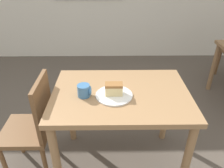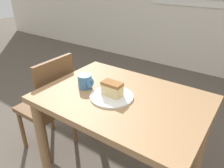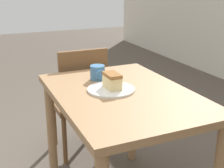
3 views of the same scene
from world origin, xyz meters
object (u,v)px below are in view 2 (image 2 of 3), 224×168
Objects in this scene: plate at (112,96)px; coffee_mug at (85,82)px; cake_slice at (112,89)px; chair_near_window at (50,103)px; dining_table_near at (122,112)px.

coffee_mug is at bearing 179.03° from plate.
chair_near_window is at bearing 178.93° from cake_slice.
coffee_mug is at bearing -179.09° from cake_slice.
plate is 2.71× the size of coffee_mug.
plate is at bearing 88.31° from chair_near_window.
cake_slice is 1.27× the size of coffee_mug.
dining_table_near is 3.81× the size of plate.
coffee_mug is (-0.22, 0.00, 0.04)m from plate.
plate is (0.65, -0.02, 0.30)m from chair_near_window.
chair_near_window is at bearing -177.66° from dining_table_near.
plate reaches higher than dining_table_near.
plate is at bearing -0.97° from coffee_mug.
chair_near_window reaches higher than dining_table_near.
dining_table_near is at bearing 37.45° from cake_slice.
coffee_mug is (-0.21, -0.00, -0.01)m from cake_slice.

